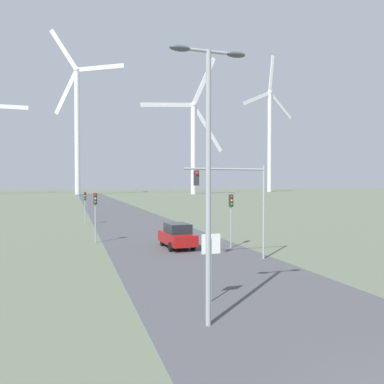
{
  "coord_description": "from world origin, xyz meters",
  "views": [
    {
      "loc": [
        -7.26,
        -4.88,
        4.78
      ],
      "look_at": [
        0.0,
        17.76,
        4.22
      ],
      "focal_mm": 35.0,
      "sensor_mm": 36.0,
      "label": 1
    }
  ],
  "objects_px": {
    "traffic_light_post_near_left": "(95,206)",
    "wind_turbine_far_right": "(270,132)",
    "wind_turbine_center": "(77,119)",
    "traffic_light_mast_overhead": "(236,191)",
    "wind_turbine_right": "(193,136)",
    "traffic_light_post_near_right": "(231,209)",
    "traffic_light_post_mid_left": "(85,201)",
    "stop_sign_near": "(211,254)",
    "car_approaching": "(177,236)",
    "streetlamp": "(208,152)"
  },
  "relations": [
    {
      "from": "traffic_light_post_mid_left",
      "to": "wind_turbine_right",
      "type": "height_order",
      "value": "wind_turbine_right"
    },
    {
      "from": "traffic_light_post_mid_left",
      "to": "traffic_light_post_near_right",
      "type": "bearing_deg",
      "value": -63.31
    },
    {
      "from": "traffic_light_post_near_right",
      "to": "wind_turbine_center",
      "type": "height_order",
      "value": "wind_turbine_center"
    },
    {
      "from": "traffic_light_post_near_right",
      "to": "car_approaching",
      "type": "height_order",
      "value": "traffic_light_post_near_right"
    },
    {
      "from": "wind_turbine_right",
      "to": "wind_turbine_far_right",
      "type": "relative_size",
      "value": 0.8
    },
    {
      "from": "wind_turbine_far_right",
      "to": "traffic_light_post_near_right",
      "type": "bearing_deg",
      "value": -120.32
    },
    {
      "from": "traffic_light_post_mid_left",
      "to": "wind_turbine_far_right",
      "type": "xyz_separation_m",
      "value": [
        102.79,
        139.55,
        30.47
      ]
    },
    {
      "from": "wind_turbine_center",
      "to": "wind_turbine_far_right",
      "type": "distance_m",
      "value": 103.56
    },
    {
      "from": "traffic_light_post_near_left",
      "to": "wind_turbine_far_right",
      "type": "distance_m",
      "value": 187.19
    },
    {
      "from": "wind_turbine_right",
      "to": "traffic_light_post_mid_left",
      "type": "bearing_deg",
      "value": -113.97
    },
    {
      "from": "traffic_light_post_mid_left",
      "to": "wind_turbine_right",
      "type": "relative_size",
      "value": 0.06
    },
    {
      "from": "wind_turbine_right",
      "to": "streetlamp",
      "type": "bearing_deg",
      "value": -107.79
    },
    {
      "from": "stop_sign_near",
      "to": "car_approaching",
      "type": "xyz_separation_m",
      "value": [
        2.05,
        12.46,
        -1.01
      ]
    },
    {
      "from": "traffic_light_post_mid_left",
      "to": "wind_turbine_far_right",
      "type": "relative_size",
      "value": 0.05
    },
    {
      "from": "traffic_light_post_near_left",
      "to": "wind_turbine_far_right",
      "type": "xyz_separation_m",
      "value": [
        102.45,
        153.71,
        30.3
      ]
    },
    {
      "from": "traffic_light_post_near_right",
      "to": "traffic_light_post_mid_left",
      "type": "bearing_deg",
      "value": 116.69
    },
    {
      "from": "traffic_light_post_near_left",
      "to": "traffic_light_post_near_right",
      "type": "relative_size",
      "value": 1.01
    },
    {
      "from": "traffic_light_post_mid_left",
      "to": "car_approaching",
      "type": "bearing_deg",
      "value": -72.03
    },
    {
      "from": "traffic_light_post_mid_left",
      "to": "stop_sign_near",
      "type": "bearing_deg",
      "value": -82.78
    },
    {
      "from": "streetlamp",
      "to": "stop_sign_near",
      "type": "xyz_separation_m",
      "value": [
        0.98,
        2.35,
        -3.89
      ]
    },
    {
      "from": "traffic_light_post_mid_left",
      "to": "wind_turbine_center",
      "type": "relative_size",
      "value": 0.05
    },
    {
      "from": "traffic_light_mast_overhead",
      "to": "wind_turbine_right",
      "type": "relative_size",
      "value": 0.1
    },
    {
      "from": "car_approaching",
      "to": "wind_turbine_right",
      "type": "bearing_deg",
      "value": 71.51
    },
    {
      "from": "traffic_light_post_near_right",
      "to": "wind_turbine_center",
      "type": "relative_size",
      "value": 0.06
    },
    {
      "from": "traffic_light_post_near_right",
      "to": "traffic_light_post_mid_left",
      "type": "height_order",
      "value": "traffic_light_post_near_right"
    },
    {
      "from": "car_approaching",
      "to": "wind_turbine_center",
      "type": "distance_m",
      "value": 143.66
    },
    {
      "from": "car_approaching",
      "to": "streetlamp",
      "type": "bearing_deg",
      "value": -101.58
    },
    {
      "from": "traffic_light_post_near_right",
      "to": "traffic_light_mast_overhead",
      "type": "relative_size",
      "value": 0.67
    },
    {
      "from": "streetlamp",
      "to": "wind_turbine_right",
      "type": "xyz_separation_m",
      "value": [
        45.87,
        142.92,
        19.29
      ]
    },
    {
      "from": "stop_sign_near",
      "to": "car_approaching",
      "type": "distance_m",
      "value": 12.66
    },
    {
      "from": "traffic_light_mast_overhead",
      "to": "wind_turbine_far_right",
      "type": "height_order",
      "value": "wind_turbine_far_right"
    },
    {
      "from": "streetlamp",
      "to": "traffic_light_post_near_right",
      "type": "relative_size",
      "value": 2.34
    },
    {
      "from": "car_approaching",
      "to": "wind_turbine_far_right",
      "type": "xyz_separation_m",
      "value": [
        96.83,
        157.9,
        32.32
      ]
    },
    {
      "from": "traffic_light_post_near_left",
      "to": "traffic_light_post_mid_left",
      "type": "bearing_deg",
      "value": 91.38
    },
    {
      "from": "streetlamp",
      "to": "traffic_light_post_near_right",
      "type": "bearing_deg",
      "value": 63.4
    },
    {
      "from": "traffic_light_mast_overhead",
      "to": "traffic_light_post_near_right",
      "type": "bearing_deg",
      "value": 70.11
    },
    {
      "from": "stop_sign_near",
      "to": "wind_turbine_right",
      "type": "height_order",
      "value": "wind_turbine_right"
    },
    {
      "from": "wind_turbine_center",
      "to": "wind_turbine_far_right",
      "type": "xyz_separation_m",
      "value": [
        102.02,
        17.77,
        1.1
      ]
    },
    {
      "from": "streetlamp",
      "to": "traffic_light_mast_overhead",
      "type": "xyz_separation_m",
      "value": [
        5.28,
        9.34,
        -1.54
      ]
    },
    {
      "from": "car_approaching",
      "to": "wind_turbine_right",
      "type": "height_order",
      "value": "wind_turbine_right"
    },
    {
      "from": "traffic_light_post_mid_left",
      "to": "wind_turbine_far_right",
      "type": "distance_m",
      "value": 175.98
    },
    {
      "from": "streetlamp",
      "to": "traffic_light_mast_overhead",
      "type": "relative_size",
      "value": 1.57
    },
    {
      "from": "car_approaching",
      "to": "wind_turbine_far_right",
      "type": "distance_m",
      "value": 188.03
    },
    {
      "from": "traffic_light_mast_overhead",
      "to": "wind_turbine_right",
      "type": "xyz_separation_m",
      "value": [
        40.59,
        133.59,
        20.83
      ]
    },
    {
      "from": "traffic_light_post_near_left",
      "to": "wind_turbine_right",
      "type": "height_order",
      "value": "wind_turbine_right"
    },
    {
      "from": "wind_turbine_center",
      "to": "wind_turbine_right",
      "type": "xyz_separation_m",
      "value": [
        48.03,
        -12.02,
        -7.02
      ]
    },
    {
      "from": "traffic_light_post_near_right",
      "to": "traffic_light_post_mid_left",
      "type": "xyz_separation_m",
      "value": [
        -9.78,
        19.46,
        -0.13
      ]
    },
    {
      "from": "traffic_light_post_mid_left",
      "to": "traffic_light_mast_overhead",
      "type": "xyz_separation_m",
      "value": [
        8.2,
        -23.82,
        1.51
      ]
    },
    {
      "from": "stop_sign_near",
      "to": "traffic_light_post_mid_left",
      "type": "height_order",
      "value": "traffic_light_post_mid_left"
    },
    {
      "from": "traffic_light_post_near_right",
      "to": "wind_turbine_right",
      "type": "height_order",
      "value": "wind_turbine_right"
    }
  ]
}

